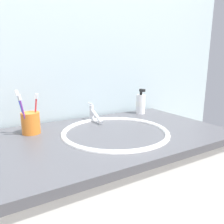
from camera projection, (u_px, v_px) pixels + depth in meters
name	position (u px, v px, depth m)	size (l,w,h in m)	color
tiled_wall_back	(81.00, 68.00, 1.22)	(2.23, 0.04, 2.40)	silver
vanity_counter	(113.00, 217.00, 1.08)	(1.03, 0.64, 0.92)	silver
sink_basin	(115.00, 138.00, 0.98)	(0.50, 0.50, 0.09)	white
faucet	(94.00, 114.00, 1.16)	(0.02, 0.16, 0.09)	silver
toothbrush_cup	(31.00, 123.00, 0.95)	(0.08, 0.08, 0.10)	orange
toothbrush_purple	(23.00, 112.00, 0.90)	(0.04, 0.04, 0.18)	purple
toothbrush_red	(36.00, 110.00, 0.94)	(0.03, 0.02, 0.18)	red
toothbrush_blue	(22.00, 109.00, 0.91)	(0.05, 0.02, 0.20)	blue
soap_dispenser	(141.00, 104.00, 1.33)	(0.06, 0.06, 0.16)	white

